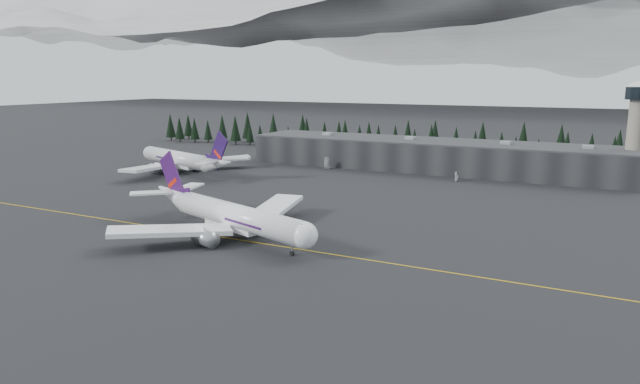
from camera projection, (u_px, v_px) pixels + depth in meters
The scene contains 10 objects.
ground at pixel (282, 244), 135.93m from camera, with size 1400.00×1400.00×0.00m, color black.
taxiline at pixel (277, 246), 134.18m from camera, with size 400.00×0.40×0.02m, color gold.
terminal at pixel (432, 155), 243.63m from camera, with size 160.00×30.00×12.60m.
control_tower at pixel (636, 120), 209.22m from camera, with size 10.00×10.00×37.70m.
treeline at pixel (454, 143), 275.64m from camera, with size 360.00×20.00×15.00m, color black.
mountain_ridge at pixel (573, 100), 1007.53m from camera, with size 4400.00×900.00×420.00m, color white, non-canonical shape.
jet_main at pixel (226, 214), 142.92m from camera, with size 62.84×56.68×18.96m.
jet_parked at pixel (184, 160), 235.30m from camera, with size 63.52×57.11×19.23m.
gse_vehicle_a at pixel (327, 167), 246.78m from camera, with size 2.41×5.22×1.45m, color silver.
gse_vehicle_b at pixel (456, 180), 216.93m from camera, with size 1.50×3.72×1.27m, color silver.
Camera 1 is at (67.98, -112.12, 38.99)m, focal length 32.00 mm.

